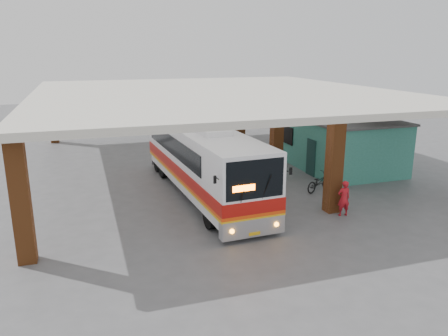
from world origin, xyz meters
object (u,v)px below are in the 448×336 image
coach_bus (202,160)px  pedestrian (344,198)px  motorcycle (319,182)px  red_chair (281,153)px

coach_bus → pedestrian: coach_bus is taller
pedestrian → coach_bus: bearing=-39.7°
coach_bus → pedestrian: size_ratio=7.89×
motorcycle → pedestrian: pedestrian is taller
motorcycle → pedestrian: (-0.75, -3.36, 0.31)m
pedestrian → red_chair: 10.56m
red_chair → pedestrian: bearing=-95.8°
motorcycle → red_chair: 7.12m
pedestrian → red_chair: pedestrian is taller
coach_bus → motorcycle: size_ratio=6.77×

